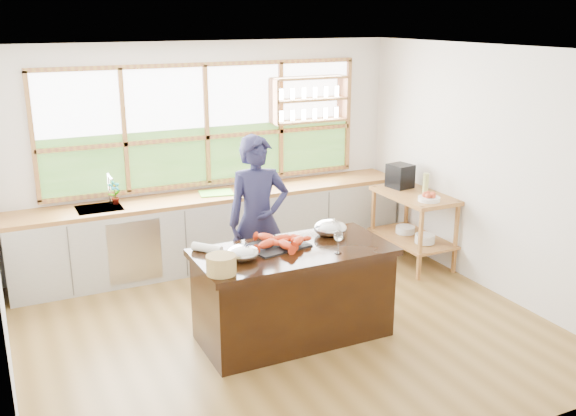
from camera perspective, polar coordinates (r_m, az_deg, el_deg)
ground_plane at (r=6.52m, az=-0.32°, el=-10.55°), size 5.00×5.00×0.00m
room_shell at (r=6.39m, az=-2.13°, el=5.57°), size 5.02×4.52×2.71m
back_counter at (r=8.00m, az=-6.40°, el=-1.81°), size 4.90×0.63×0.90m
right_shelf_unit at (r=8.06m, az=11.13°, el=-0.76°), size 0.62×1.10×0.90m
island at (r=6.16m, az=0.47°, el=-7.57°), size 1.85×0.90×0.90m
cook at (r=6.77m, az=-2.67°, el=-1.13°), size 0.72×0.53×1.82m
potted_plant at (r=7.60m, az=-15.16°, el=1.32°), size 0.17×0.14×0.28m
cutting_board at (r=7.87m, az=-6.40°, el=1.33°), size 0.45×0.37×0.01m
espresso_machine at (r=8.20m, az=9.93°, el=2.83°), size 0.30×0.32×0.30m
wine_bottle at (r=7.87m, az=12.13°, el=2.05°), size 0.08×0.08×0.28m
fruit_bowl at (r=7.68m, az=12.44°, el=0.91°), size 0.26×0.26×0.11m
slate_board at (r=6.05m, az=-1.01°, el=-3.37°), size 0.62×0.50×0.02m
lobster_pile at (r=6.02m, az=-0.70°, el=-2.99°), size 0.52×0.48×0.08m
mixing_bowl_left at (r=5.74m, az=-4.04°, el=-4.00°), size 0.30×0.30×0.14m
mixing_bowl_right at (r=6.36m, az=3.78°, el=-1.79°), size 0.33×0.33×0.16m
wine_glass at (r=5.85m, az=4.50°, el=-2.56°), size 0.08×0.08×0.22m
wicker_basket at (r=5.44m, az=-5.96°, el=-5.03°), size 0.26×0.26×0.16m
parchment_roll at (r=5.94m, az=-7.21°, el=-3.57°), size 0.25×0.28×0.08m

